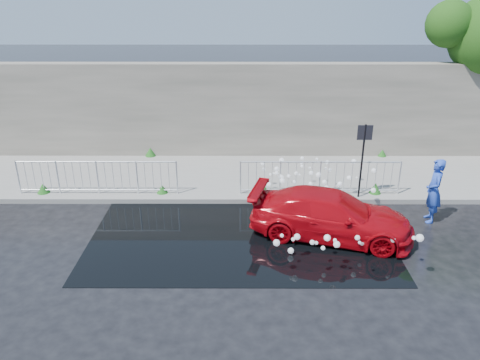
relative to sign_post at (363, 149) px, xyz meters
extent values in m
plane|color=black|center=(-4.20, -3.10, -1.72)|extent=(90.00, 90.00, 0.00)
cube|color=slate|center=(-4.20, 1.90, -1.65)|extent=(30.00, 4.00, 0.15)
cube|color=slate|center=(-4.20, -0.10, -1.64)|extent=(30.00, 0.25, 0.16)
cube|color=#59554B|center=(-4.20, 4.10, 0.18)|extent=(30.00, 0.60, 3.50)
cube|color=black|center=(-3.70, -2.10, -1.72)|extent=(8.00, 5.00, 0.01)
cylinder|color=black|center=(0.00, 0.00, -0.47)|extent=(0.06, 0.06, 2.50)
cube|color=black|center=(0.00, 0.00, 0.53)|extent=(0.45, 0.04, 0.45)
sphere|color=#193B0E|center=(3.80, 4.30, 3.28)|extent=(1.69, 1.69, 1.69)
cylinder|color=silver|center=(-10.70, 0.25, -1.02)|extent=(0.05, 0.05, 1.10)
cylinder|color=silver|center=(-5.70, 0.25, -1.02)|extent=(0.05, 0.05, 1.10)
cylinder|color=silver|center=(-8.20, 0.25, -0.50)|extent=(5.00, 0.04, 0.04)
cylinder|color=silver|center=(-8.20, 0.25, -1.45)|extent=(5.00, 0.04, 0.04)
cylinder|color=silver|center=(-3.70, 0.25, -1.02)|extent=(0.05, 0.05, 1.10)
cylinder|color=silver|center=(1.30, 0.25, -1.02)|extent=(0.05, 0.05, 1.10)
cylinder|color=silver|center=(-1.20, 0.25, -0.50)|extent=(5.00, 0.04, 0.04)
cylinder|color=silver|center=(-1.20, 0.25, -1.45)|extent=(5.00, 0.04, 0.04)
cone|color=#154F18|center=(-10.00, 0.30, -1.42)|extent=(0.40, 0.40, 0.31)
cone|color=#154F18|center=(-6.20, 0.30, -1.44)|extent=(0.36, 0.36, 0.27)
cone|color=#154F18|center=(-3.00, 0.30, -1.39)|extent=(0.44, 0.44, 0.37)
cone|color=#154F18|center=(0.60, 0.30, -1.40)|extent=(0.38, 0.38, 0.34)
cone|color=#154F18|center=(-7.20, 3.80, -1.41)|extent=(0.42, 0.42, 0.32)
cone|color=#154F18|center=(1.80, 3.80, -1.45)|extent=(0.34, 0.34, 0.26)
sphere|color=white|center=(-0.89, 0.35, -0.79)|extent=(0.12, 0.12, 0.12)
sphere|color=white|center=(-0.92, 0.67, -0.67)|extent=(0.14, 0.14, 0.14)
sphere|color=white|center=(-2.78, 0.06, -0.85)|extent=(0.08, 0.08, 0.08)
sphere|color=white|center=(-2.48, -0.92, -1.49)|extent=(0.10, 0.10, 0.10)
sphere|color=white|center=(-2.99, 0.74, -0.73)|extent=(0.13, 0.13, 0.13)
sphere|color=white|center=(-2.66, 0.19, -0.86)|extent=(0.06, 0.06, 0.06)
sphere|color=white|center=(0.47, 0.28, -0.80)|extent=(0.15, 0.15, 0.15)
sphere|color=white|center=(-2.42, 0.19, -1.00)|extent=(0.17, 0.17, 0.17)
sphere|color=white|center=(-0.44, -0.64, -1.28)|extent=(0.09, 0.09, 0.09)
sphere|color=white|center=(-0.54, -0.72, -1.17)|extent=(0.07, 0.07, 0.07)
sphere|color=white|center=(-3.05, -0.14, -0.96)|extent=(0.07, 0.07, 0.07)
sphere|color=white|center=(-1.72, -0.86, -1.14)|extent=(0.10, 0.10, 0.10)
sphere|color=white|center=(-1.75, 0.47, -0.72)|extent=(0.10, 0.10, 0.10)
sphere|color=white|center=(-0.68, -0.25, -1.05)|extent=(0.15, 0.15, 0.15)
sphere|color=white|center=(-2.36, 0.84, -0.66)|extent=(0.17, 0.17, 0.17)
sphere|color=white|center=(-2.35, -0.94, -1.33)|extent=(0.11, 0.11, 0.11)
sphere|color=white|center=(-1.95, 0.23, -0.87)|extent=(0.13, 0.13, 0.13)
sphere|color=white|center=(-0.70, -0.40, -0.96)|extent=(0.14, 0.14, 0.14)
sphere|color=white|center=(-2.58, 0.09, -0.81)|extent=(0.12, 0.12, 0.12)
sphere|color=white|center=(-2.05, -0.16, -1.00)|extent=(0.12, 0.12, 0.12)
sphere|color=white|center=(-1.85, 0.26, -0.93)|extent=(0.07, 0.07, 0.07)
sphere|color=white|center=(-2.57, 0.32, -0.76)|extent=(0.16, 0.16, 0.16)
sphere|color=white|center=(-2.52, -0.51, -1.20)|extent=(0.13, 0.13, 0.13)
sphere|color=white|center=(-2.96, 0.41, -0.81)|extent=(0.11, 0.11, 0.11)
sphere|color=white|center=(-0.31, 0.13, -0.98)|extent=(0.15, 0.15, 0.15)
sphere|color=white|center=(-2.49, -0.98, -1.36)|extent=(0.18, 0.18, 0.18)
sphere|color=white|center=(-2.15, -0.37, -1.13)|extent=(0.09, 0.09, 0.09)
sphere|color=white|center=(-1.01, 0.40, -0.77)|extent=(0.09, 0.09, 0.09)
sphere|color=white|center=(-1.51, 0.12, -0.82)|extent=(0.14, 0.14, 0.14)
sphere|color=white|center=(-0.10, 0.03, -0.93)|extent=(0.07, 0.07, 0.07)
sphere|color=white|center=(-1.08, -1.35, -1.42)|extent=(0.13, 0.13, 0.13)
sphere|color=white|center=(0.34, -0.36, -1.19)|extent=(0.16, 0.16, 0.16)
sphere|color=white|center=(-1.57, -0.31, -1.00)|extent=(0.13, 0.13, 0.13)
sphere|color=white|center=(-1.11, -0.46, -1.08)|extent=(0.17, 0.17, 0.17)
sphere|color=white|center=(-1.21, 0.96, -0.66)|extent=(0.09, 0.09, 0.09)
sphere|color=white|center=(-2.80, -0.54, -1.27)|extent=(0.07, 0.07, 0.07)
sphere|color=white|center=(-1.70, 0.87, -0.60)|extent=(0.12, 0.12, 0.12)
sphere|color=white|center=(-2.81, -0.11, -1.11)|extent=(0.14, 0.14, 0.14)
sphere|color=white|center=(-1.64, -0.78, -1.29)|extent=(0.10, 0.10, 0.10)
sphere|color=white|center=(-2.40, -0.06, -1.01)|extent=(0.17, 0.17, 0.17)
sphere|color=white|center=(-1.51, 0.40, -0.75)|extent=(0.08, 0.08, 0.08)
sphere|color=white|center=(-1.38, -0.61, -1.35)|extent=(0.16, 0.16, 0.16)
sphere|color=white|center=(-2.20, 0.03, -0.89)|extent=(0.12, 0.12, 0.12)
sphere|color=white|center=(0.04, 1.12, -0.80)|extent=(0.17, 0.17, 0.17)
sphere|color=white|center=(-1.26, 0.21, -0.92)|extent=(0.17, 0.17, 0.17)
sphere|color=white|center=(-1.75, 0.63, -0.69)|extent=(0.08, 0.08, 0.08)
sphere|color=white|center=(-1.13, -0.17, -1.00)|extent=(0.14, 0.14, 0.14)
sphere|color=white|center=(-1.71, -3.65, -1.24)|extent=(0.11, 0.11, 0.11)
sphere|color=white|center=(-1.04, -4.27, -0.72)|extent=(0.07, 0.07, 0.07)
sphere|color=white|center=(-1.57, -4.19, -0.72)|extent=(0.09, 0.09, 0.09)
sphere|color=white|center=(0.04, -3.36, -1.18)|extent=(0.14, 0.14, 0.14)
sphere|color=white|center=(0.40, -3.71, -0.93)|extent=(0.10, 0.10, 0.10)
sphere|color=white|center=(-0.81, -3.28, -1.17)|extent=(0.13, 0.13, 0.13)
sphere|color=white|center=(-1.57, -3.30, -1.17)|extent=(0.11, 0.11, 0.11)
sphere|color=white|center=(-2.41, -3.40, -1.15)|extent=(0.10, 0.10, 0.10)
sphere|color=white|center=(-1.74, -4.14, -0.68)|extent=(0.16, 0.16, 0.16)
sphere|color=white|center=(-2.31, -3.35, -1.11)|extent=(0.16, 0.16, 0.16)
sphere|color=white|center=(-2.87, -4.10, -0.84)|extent=(0.16, 0.16, 0.16)
sphere|color=white|center=(-2.73, -3.86, -0.78)|extent=(0.09, 0.09, 0.09)
sphere|color=white|center=(-0.65, -3.16, -1.40)|extent=(0.11, 0.11, 0.11)
sphere|color=white|center=(-2.08, -4.21, -0.76)|extent=(0.12, 0.12, 0.12)
sphere|color=white|center=(-1.42, -3.74, -1.09)|extent=(0.16, 0.16, 0.16)
sphere|color=white|center=(-2.42, -3.19, -1.60)|extent=(0.16, 0.16, 0.16)
sphere|color=white|center=(0.30, -4.25, -0.62)|extent=(0.18, 0.18, 0.18)
sphere|color=white|center=(-1.97, -4.12, -0.83)|extent=(0.09, 0.09, 0.09)
imported|color=#A6060F|center=(-1.27, -2.19, -1.10)|extent=(4.61, 2.82, 1.25)
imported|color=#2445B6|center=(1.76, -1.30, -0.79)|extent=(0.55, 0.74, 1.88)
camera|label=1|loc=(-3.67, -13.34, 4.57)|focal=35.00mm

